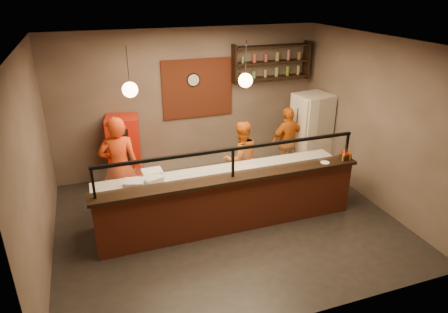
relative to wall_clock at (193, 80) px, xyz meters
name	(u,v)px	position (x,y,z in m)	size (l,w,h in m)	color
floor	(227,221)	(-0.10, -2.46, -2.10)	(6.00, 6.00, 0.00)	black
ceiling	(227,43)	(-0.10, -2.46, 1.10)	(6.00, 6.00, 0.00)	#342E28
wall_back	(189,102)	(-0.10, 0.04, -0.50)	(6.00, 6.00, 0.00)	#7B665A
wall_left	(34,165)	(-3.10, -2.46, -0.50)	(5.00, 5.00, 0.00)	#7B665A
wall_right	(374,122)	(2.90, -2.46, -0.50)	(5.00, 5.00, 0.00)	#7B665A
wall_front	(300,215)	(-0.10, -4.96, -0.50)	(6.00, 6.00, 0.00)	#7B665A
brick_patch	(198,88)	(0.10, 0.01, -0.20)	(1.60, 0.04, 1.30)	maroon
service_counter	(232,205)	(-0.10, -2.76, -1.60)	(4.60, 0.25, 1.00)	maroon
counter_ledge	(233,178)	(-0.10, -2.76, -1.07)	(4.70, 0.37, 0.06)	black
worktop_cabinet	(223,196)	(-0.10, -2.26, -1.68)	(4.60, 0.75, 0.85)	gray
worktop	(223,174)	(-0.10, -2.26, -1.23)	(4.60, 0.75, 0.05)	beige
sneeze_guard	(233,160)	(-0.10, -2.76, -0.73)	(4.50, 0.05, 0.52)	white
wall_shelving	(272,62)	(1.80, -0.14, 0.30)	(1.84, 0.28, 0.85)	black
wall_clock	(193,80)	(0.00, 0.00, 0.00)	(0.30, 0.30, 0.04)	black
pendant_left	(130,90)	(-1.60, -2.26, 0.45)	(0.24, 0.24, 0.77)	black
pendant_right	(245,80)	(0.30, -2.26, 0.45)	(0.24, 0.24, 0.77)	black
cook_left	(119,167)	(-1.85, -1.49, -1.14)	(0.70, 0.46, 1.91)	red
cook_mid	(241,159)	(0.53, -1.54, -1.31)	(0.76, 0.59, 1.57)	#CF6113
cook_right	(287,141)	(1.86, -1.01, -1.31)	(0.92, 0.38, 1.57)	orange
fridge	(311,132)	(2.50, -0.92, -1.21)	(0.74, 0.69, 1.79)	silver
red_cooler	(125,151)	(-1.63, -0.31, -1.34)	(0.65, 0.60, 1.53)	red
pizza_dough	(251,170)	(0.41, -2.35, -1.19)	(0.49, 0.49, 0.01)	beige
prep_tub_a	(153,181)	(-1.38, -2.32, -1.12)	(0.31, 0.25, 0.15)	silver
prep_tub_b	(152,175)	(-1.34, -2.09, -1.12)	(0.34, 0.27, 0.17)	white
prep_tub_c	(134,185)	(-1.69, -2.37, -1.12)	(0.32, 0.26, 0.16)	silver
rolling_pin	(134,180)	(-1.66, -2.08, -1.17)	(0.06, 0.06, 0.35)	yellow
condiment_caddy	(345,157)	(2.10, -2.78, -0.99)	(0.18, 0.14, 0.10)	black
pepper_mill	(346,154)	(2.10, -2.80, -0.93)	(0.05, 0.05, 0.21)	black
small_plate	(325,163)	(1.67, -2.79, -1.03)	(0.16, 0.16, 0.01)	white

